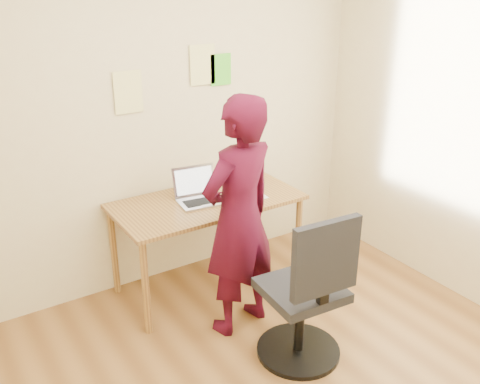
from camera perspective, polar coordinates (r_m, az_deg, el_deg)
room at (r=2.62m, az=7.57°, el=0.39°), size 3.58×3.58×2.78m
desk at (r=4.04m, az=-3.53°, el=-1.96°), size 1.40×0.70×0.74m
laptop at (r=3.97m, az=-4.42°, el=-0.22°), size 0.36×0.33×0.24m
paper_sheet at (r=4.11m, az=0.63°, el=-0.12°), size 0.25×0.34×0.00m
phone at (r=3.98m, az=0.78°, el=-0.81°), size 0.09×0.13×0.01m
wall_note_left at (r=3.90m, az=-11.83°, el=10.38°), size 0.21×0.00×0.30m
wall_note_mid at (r=4.13m, az=-4.02°, el=13.38°), size 0.21×0.00×0.30m
wall_note_right at (r=4.21m, az=-2.06°, el=12.91°), size 0.18×0.00×0.24m
office_chair at (r=3.39m, az=7.19°, el=-11.36°), size 0.55×0.55×1.05m
person at (r=3.50m, az=-0.12°, el=-2.81°), size 0.67×0.52×1.65m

